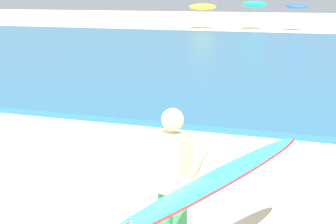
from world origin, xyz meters
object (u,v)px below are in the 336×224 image
at_px(beach_umbrella_0, 203,7).
at_px(beach_umbrella_2, 297,6).
at_px(beach_umbrella_1, 254,5).
at_px(surfer_with_board, 194,183).

height_order(beach_umbrella_0, beach_umbrella_2, beach_umbrella_2).
xyz_separation_m(beach_umbrella_0, beach_umbrella_1, (4.06, 0.93, 0.19)).
height_order(surfer_with_board, beach_umbrella_2, beach_umbrella_2).
xyz_separation_m(surfer_with_board, beach_umbrella_1, (-7.64, 38.83, 0.93)).
height_order(surfer_with_board, beach_umbrella_0, beach_umbrella_0).
bearing_deg(surfer_with_board, beach_umbrella_1, 101.13).
relative_size(beach_umbrella_0, beach_umbrella_1, 0.97).
height_order(beach_umbrella_0, beach_umbrella_1, beach_umbrella_1).
height_order(surfer_with_board, beach_umbrella_1, beach_umbrella_1).
bearing_deg(beach_umbrella_1, beach_umbrella_2, -3.05).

